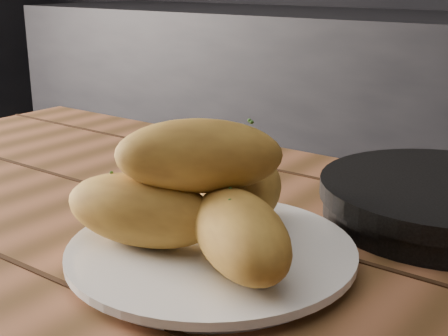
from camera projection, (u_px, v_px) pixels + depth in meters
counter at (391, 162)px, 1.96m from camera, size 2.80×0.60×0.90m
plate at (211, 254)px, 0.59m from camera, size 0.27×0.27×0.02m
bread_rolls at (204, 198)px, 0.58m from camera, size 0.28×0.24×0.12m
skillet at (447, 201)px, 0.69m from camera, size 0.40×0.28×0.05m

